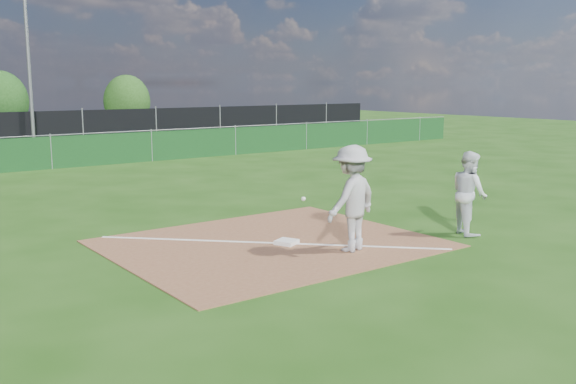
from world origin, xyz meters
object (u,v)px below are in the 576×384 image
object	(u,v)px
light_pole	(29,64)
car_right	(104,127)
play_at_first	(352,198)
runner	(469,193)
tree_mid	(0,102)
first_base	(287,242)
tree_right	(127,101)

from	to	relation	value
light_pole	car_right	world-z (taller)	light_pole
light_pole	car_right	size ratio (longest dim) A/B	1.92
play_at_first	runner	bearing A→B (deg)	-8.50
tree_mid	first_base	bearing A→B (deg)	-94.08
light_pole	play_at_first	distance (m)	23.25
first_base	play_at_first	bearing A→B (deg)	-57.91
runner	tree_mid	xyz separation A→B (m)	(-1.28, 34.05, 1.13)
tree_mid	runner	bearing A→B (deg)	-87.84
light_pole	tree_right	bearing A→B (deg)	48.13
light_pole	play_at_first	size ratio (longest dim) A/B	4.02
light_pole	tree_right	world-z (taller)	light_pole
tree_mid	tree_right	xyz separation A→B (m)	(7.95, -0.54, -0.11)
first_base	car_right	distance (m)	27.09
light_pole	first_base	xyz separation A→B (m)	(-1.29, -21.95, -3.94)
play_at_first	tree_mid	xyz separation A→B (m)	(1.63, 33.62, 1.00)
car_right	light_pole	bearing A→B (deg)	114.18
play_at_first	car_right	world-z (taller)	play_at_first
first_base	tree_right	distance (m)	33.63
play_at_first	tree_mid	size ratio (longest dim) A/B	0.51
first_base	tree_mid	size ratio (longest dim) A/B	0.10
first_base	tree_mid	xyz separation A→B (m)	(2.32, 32.51, 1.95)
first_base	tree_right	world-z (taller)	tree_right
tree_right	car_right	bearing A→B (deg)	-124.35
runner	tree_right	size ratio (longest dim) A/B	0.47
light_pole	tree_mid	size ratio (longest dim) A/B	2.05
play_at_first	light_pole	bearing A→B (deg)	88.52
runner	first_base	bearing A→B (deg)	92.60
runner	tree_right	bearing A→B (deg)	14.48
play_at_first	car_right	bearing A→B (deg)	78.23
light_pole	runner	distance (m)	23.81
first_base	car_right	size ratio (longest dim) A/B	0.09
tree_right	light_pole	bearing A→B (deg)	-131.87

